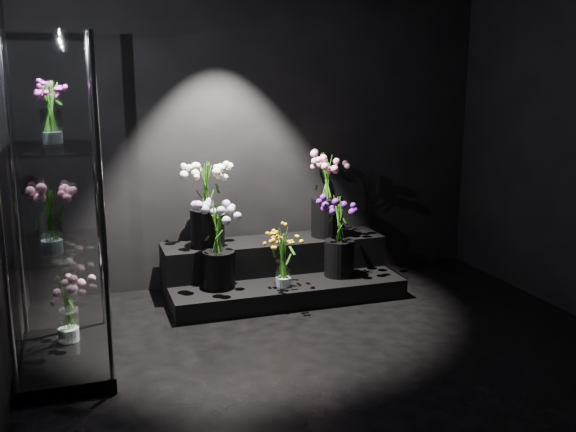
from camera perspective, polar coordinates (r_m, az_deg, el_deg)
name	(u,v)px	position (r m, az deg, el deg)	size (l,w,h in m)	color
floor	(356,373)	(4.12, 6.06, -13.69)	(4.00, 4.00, 0.00)	black
wall_back	(264,123)	(5.59, -2.12, 8.28)	(4.00, 4.00, 0.00)	black
display_riser	(278,271)	(5.47, -0.88, -4.92)	(1.91, 0.85, 0.42)	black
display_case	(55,210)	(4.09, -20.02, 0.54)	(0.56, 0.93, 2.04)	black
bouquet_orange_bells	(283,257)	(5.07, -0.43, -3.64)	(0.28, 0.28, 0.47)	white
bouquet_lilac	(218,240)	(5.04, -6.23, -2.15)	(0.36, 0.36, 0.70)	black
bouquet_purple	(340,234)	(5.32, 4.60, -1.60)	(0.34, 0.34, 0.68)	black
bouquet_cream_roses	(207,202)	(5.25, -7.24, 1.28)	(0.43, 0.43, 0.69)	black
bouquet_pink_roses	(327,192)	(5.56, 3.49, 2.16)	(0.40, 0.40, 0.72)	black
bouquet_case_pink	(50,214)	(3.92, -20.44, 0.15)	(0.34, 0.34, 0.44)	white
bouquet_case_magenta	(51,111)	(4.17, -20.35, 8.74)	(0.23, 0.23, 0.39)	white
bouquet_case_base_pink	(67,306)	(4.45, -19.09, -7.56)	(0.43, 0.43, 0.46)	white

